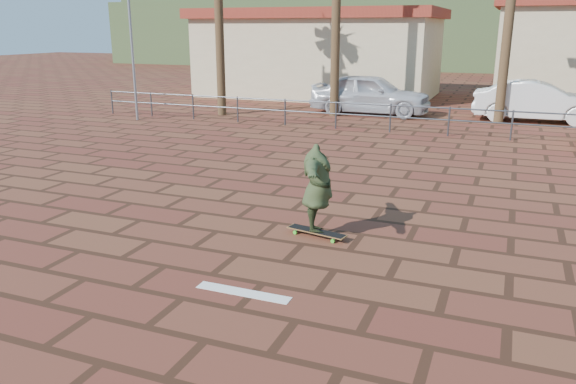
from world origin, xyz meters
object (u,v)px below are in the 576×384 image
(longboard, at_px, (317,232))
(skateboarder, at_px, (317,188))
(car_silver, at_px, (370,94))
(car_white, at_px, (537,101))

(longboard, relative_size, skateboarder, 0.59)
(car_silver, xyz_separation_m, car_white, (6.54, 0.50, -0.07))
(longboard, distance_m, car_silver, 14.99)
(longboard, height_order, car_white, car_white)
(longboard, xyz_separation_m, skateboarder, (-0.00, -0.00, 0.81))
(car_silver, height_order, car_white, car_silver)
(skateboarder, bearing_deg, longboard, -45.04)
(skateboarder, bearing_deg, car_white, -32.80)
(skateboarder, distance_m, car_silver, 14.97)
(skateboarder, relative_size, car_silver, 0.38)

